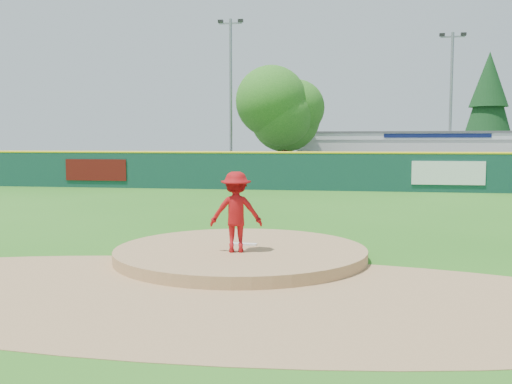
% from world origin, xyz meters
% --- Properties ---
extents(ground, '(120.00, 120.00, 0.00)m').
position_xyz_m(ground, '(0.00, 0.00, 0.00)').
color(ground, '#286B19').
rests_on(ground, ground).
extents(pitchers_mound, '(5.50, 5.50, 0.50)m').
position_xyz_m(pitchers_mound, '(0.00, 0.00, 0.00)').
color(pitchers_mound, '#9E774C').
rests_on(pitchers_mound, ground).
extents(pitching_rubber, '(0.60, 0.15, 0.04)m').
position_xyz_m(pitching_rubber, '(0.00, 0.30, 0.27)').
color(pitching_rubber, white).
rests_on(pitching_rubber, pitchers_mound).
extents(infield_dirt_arc, '(15.40, 15.40, 0.01)m').
position_xyz_m(infield_dirt_arc, '(0.00, -3.00, 0.01)').
color(infield_dirt_arc, '#9E774C').
rests_on(infield_dirt_arc, ground).
extents(parking_lot, '(44.00, 16.00, 0.02)m').
position_xyz_m(parking_lot, '(0.00, 27.00, 0.01)').
color(parking_lot, '#38383A').
rests_on(parking_lot, ground).
extents(pitcher, '(1.19, 0.81, 1.69)m').
position_xyz_m(pitcher, '(-0.00, -0.50, 1.10)').
color(pitcher, '#9E0D10').
rests_on(pitcher, pitchers_mound).
extents(van, '(5.25, 3.99, 1.33)m').
position_xyz_m(van, '(-3.39, 25.14, 0.68)').
color(van, white).
rests_on(van, parking_lot).
extents(pool_building_grp, '(15.20, 8.20, 3.31)m').
position_xyz_m(pool_building_grp, '(6.00, 31.99, 1.66)').
color(pool_building_grp, silver).
rests_on(pool_building_grp, ground).
extents(fence_banners, '(22.63, 0.04, 1.20)m').
position_xyz_m(fence_banners, '(-2.32, 17.92, 1.00)').
color(fence_banners, '#5A100C').
rests_on(fence_banners, ground).
extents(playground_slide, '(1.06, 2.98, 1.64)m').
position_xyz_m(playground_slide, '(-12.87, 23.57, 0.83)').
color(playground_slide, '#1A22E1').
rests_on(playground_slide, ground).
extents(outfield_fence, '(40.00, 0.14, 2.07)m').
position_xyz_m(outfield_fence, '(0.00, 18.00, 1.09)').
color(outfield_fence, '#123C33').
rests_on(outfield_fence, ground).
extents(deciduous_tree, '(5.60, 5.60, 7.36)m').
position_xyz_m(deciduous_tree, '(-2.00, 25.00, 4.55)').
color(deciduous_tree, '#382314').
rests_on(deciduous_tree, ground).
extents(conifer_tree, '(4.40, 4.40, 9.50)m').
position_xyz_m(conifer_tree, '(13.00, 36.00, 5.54)').
color(conifer_tree, '#382314').
rests_on(conifer_tree, ground).
extents(light_pole_left, '(1.75, 0.25, 11.00)m').
position_xyz_m(light_pole_left, '(-6.00, 27.00, 6.05)').
color(light_pole_left, gray).
rests_on(light_pole_left, ground).
extents(light_pole_right, '(1.75, 0.25, 10.00)m').
position_xyz_m(light_pole_right, '(9.00, 29.00, 5.54)').
color(light_pole_right, gray).
rests_on(light_pole_right, ground).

